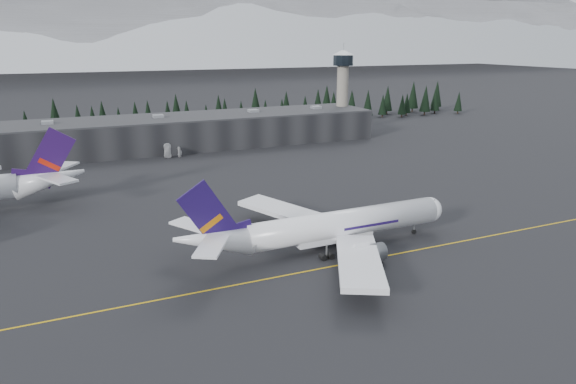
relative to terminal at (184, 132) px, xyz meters
name	(u,v)px	position (x,y,z in m)	size (l,w,h in m)	color
ground	(329,262)	(0.00, -125.00, -6.30)	(1400.00, 1400.00, 0.00)	black
taxiline	(334,266)	(0.00, -127.00, -6.29)	(400.00, 0.40, 0.02)	gold
terminal	(184,132)	(0.00, 0.00, 0.00)	(160.00, 30.00, 12.60)	black
control_tower	(343,82)	(75.00, 3.00, 17.11)	(10.00, 10.00, 37.70)	gray
treeline	(166,117)	(0.00, 37.00, 1.20)	(360.00, 20.00, 15.00)	black
mountain_ridge	(81,64)	(0.00, 875.00, -6.30)	(4400.00, 900.00, 420.00)	white
jet_main	(323,227)	(1.49, -119.19, -1.24)	(61.07, 56.39, 17.96)	white
gse_vehicle_a	(168,156)	(-10.54, -18.31, -5.53)	(2.57, 5.57, 1.55)	silver
gse_vehicle_b	(180,155)	(-6.06, -18.37, -5.63)	(1.59, 3.94, 1.34)	silver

